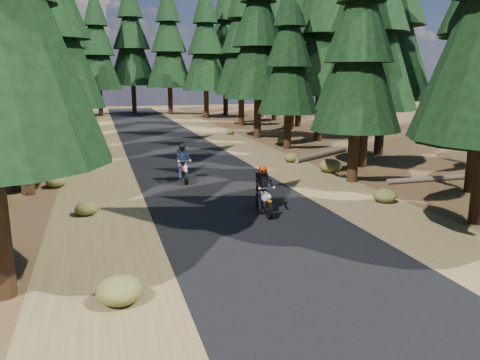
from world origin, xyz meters
The scene contains 10 objects.
ground centered at (0.00, 0.00, 0.00)m, with size 120.00×120.00×0.00m, color #4C321B.
road centered at (0.00, 5.00, 0.01)m, with size 6.00×100.00×0.01m, color black.
shoulder_l centered at (-4.60, 5.00, 0.00)m, with size 3.20×100.00×0.01m, color brown.
shoulder_r centered at (4.60, 5.00, 0.00)m, with size 3.20×100.00×0.01m, color brown.
pine_forest centered at (-0.02, 21.05, 7.89)m, with size 34.59×55.08×16.32m.
log_near centered at (7.65, 10.55, 0.16)m, with size 0.32×0.32×5.18m, color #4C4233.
log_far centered at (9.49, 3.45, 0.12)m, with size 0.24×0.24×4.57m, color #4C4233.
understory_shrubs centered at (0.71, 7.17, 0.27)m, with size 15.69×33.24×0.65m.
rider_lead centered at (0.68, 0.98, 0.55)m, with size 0.67×1.85×1.62m.
rider_follow centered at (-1.04, 6.57, 0.56)m, with size 0.58×1.86×1.66m.
Camera 1 is at (-4.51, -13.27, 4.56)m, focal length 35.00 mm.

